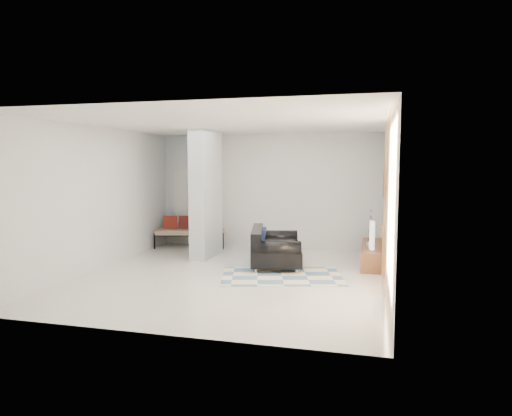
# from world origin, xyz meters

# --- Properties ---
(floor) EXTENTS (6.00, 6.00, 0.00)m
(floor) POSITION_xyz_m (0.00, 0.00, 0.00)
(floor) COLOR silver
(floor) RESTS_ON ground
(ceiling) EXTENTS (6.00, 6.00, 0.00)m
(ceiling) POSITION_xyz_m (0.00, 0.00, 2.80)
(ceiling) COLOR white
(ceiling) RESTS_ON wall_back
(wall_back) EXTENTS (6.00, 0.00, 6.00)m
(wall_back) POSITION_xyz_m (0.00, 3.00, 1.40)
(wall_back) COLOR silver
(wall_back) RESTS_ON ground
(wall_front) EXTENTS (6.00, 0.00, 6.00)m
(wall_front) POSITION_xyz_m (0.00, -3.00, 1.40)
(wall_front) COLOR silver
(wall_front) RESTS_ON ground
(wall_left) EXTENTS (0.00, 6.00, 6.00)m
(wall_left) POSITION_xyz_m (-2.75, 0.00, 1.40)
(wall_left) COLOR silver
(wall_left) RESTS_ON ground
(wall_right) EXTENTS (0.00, 6.00, 6.00)m
(wall_right) POSITION_xyz_m (2.75, 0.00, 1.40)
(wall_right) COLOR silver
(wall_right) RESTS_ON ground
(partition_column) EXTENTS (0.35, 1.20, 2.80)m
(partition_column) POSITION_xyz_m (-1.10, 1.60, 1.40)
(partition_column) COLOR #B0B4B7
(partition_column) RESTS_ON floor
(hallway_door) EXTENTS (0.85, 0.06, 2.04)m
(hallway_door) POSITION_xyz_m (-2.10, 2.96, 1.02)
(hallway_door) COLOR silver
(hallway_door) RESTS_ON floor
(curtain) EXTENTS (0.00, 2.55, 2.55)m
(curtain) POSITION_xyz_m (2.67, -1.15, 1.45)
(curtain) COLOR #EF933E
(curtain) RESTS_ON wall_right
(wall_art) EXTENTS (0.04, 0.45, 0.55)m
(wall_art) POSITION_xyz_m (2.72, 1.70, 1.65)
(wall_art) COLOR #3B1D10
(wall_art) RESTS_ON wall_right
(media_console) EXTENTS (0.45, 1.85, 0.80)m
(media_console) POSITION_xyz_m (2.52, 1.70, 0.20)
(media_console) COLOR brown
(media_console) RESTS_ON floor
(loveseat) EXTENTS (1.30, 1.83, 0.76)m
(loveseat) POSITION_xyz_m (0.54, 1.09, 0.35)
(loveseat) COLOR silver
(loveseat) RESTS_ON floor
(daybed) EXTENTS (1.82, 1.11, 0.77)m
(daybed) POSITION_xyz_m (-1.93, 2.62, 0.42)
(daybed) COLOR black
(daybed) RESTS_ON floor
(area_rug) EXTENTS (2.49, 1.96, 0.01)m
(area_rug) POSITION_xyz_m (0.90, 0.20, 0.01)
(area_rug) COLOR beige
(area_rug) RESTS_ON floor
(cylinder_lamp) EXTENTS (0.10, 0.10, 0.56)m
(cylinder_lamp) POSITION_xyz_m (2.50, 1.17, 0.68)
(cylinder_lamp) COLOR white
(cylinder_lamp) RESTS_ON media_console
(bronze_figurine) EXTENTS (0.14, 0.14, 0.25)m
(bronze_figurine) POSITION_xyz_m (2.47, 2.22, 0.53)
(bronze_figurine) COLOR black
(bronze_figurine) RESTS_ON media_console
(vase) EXTENTS (0.17, 0.17, 0.18)m
(vase) POSITION_xyz_m (2.47, 1.37, 0.49)
(vase) COLOR white
(vase) RESTS_ON media_console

